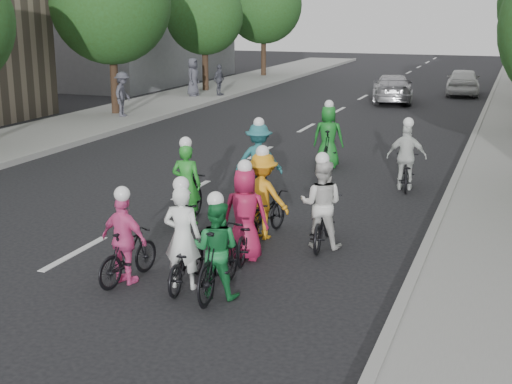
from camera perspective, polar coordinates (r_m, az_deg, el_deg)
The scene contains 23 objects.
ground at distance 13.54m, azimuth -14.30°, elevation -4.79°, with size 120.00×120.00×0.00m, color black.
sidewalk_left at distance 25.97m, azimuth -16.48°, elevation 4.42°, with size 4.00×80.00×0.15m, color gray.
curb_left at distance 24.86m, azimuth -12.87°, elevation 4.25°, with size 0.18×80.00×0.18m, color #999993.
curb_right at distance 20.93m, azimuth 16.16°, elevation 2.14°, with size 0.18×80.00×0.18m, color #999993.
bldg_sw at distance 45.02m, azimuth -11.31°, elevation 13.81°, with size 10.00×14.00×8.00m, color slate.
tree_l_3 at distance 29.86m, azimuth -11.56°, elevation 14.54°, with size 4.80×4.80×6.93m.
tree_l_4 at distance 37.82m, azimuth -4.15°, elevation 13.90°, with size 4.00×4.00×5.97m.
tree_l_5 at distance 46.16m, azimuth 0.62°, elevation 14.73°, with size 4.80×4.80×6.93m.
cyclist_0 at distance 11.52m, azimuth -5.73°, elevation -4.75°, with size 0.72×1.65×1.84m.
cyclist_1 at distance 11.13m, azimuth -3.06°, elevation -5.07°, with size 0.78×1.90×1.69m.
cyclist_2 at distance 13.86m, azimuth 0.57°, elevation -0.92°, with size 1.18×1.72×1.84m.
cyclist_3 at distance 11.81m, azimuth -10.33°, elevation -4.37°, with size 0.92×1.53×1.64m.
cyclist_4 at distance 12.72m, azimuth -0.80°, elevation -2.58°, with size 0.89×1.72×1.82m.
cyclist_5 at distance 14.85m, azimuth -5.44°, elevation -0.11°, with size 0.68×1.74×1.84m.
cyclist_6 at distance 13.41m, azimuth 5.29°, elevation -1.69°, with size 0.87×1.77×1.82m.
cyclist_7 at distance 16.96m, azimuth 0.27°, elevation 2.17°, with size 1.22×1.66×1.89m.
cyclist_8 at distance 17.98m, azimuth 11.95°, elevation 2.18°, with size 1.01×1.61×1.80m.
cyclist_9 at distance 20.20m, azimuth 5.83°, elevation 3.99°, with size 0.91×1.85×1.90m.
follow_car_lead at distance 34.78m, azimuth 10.86°, elevation 8.15°, with size 1.83×4.50×1.31m, color #B1B1B6.
follow_car_trail at distance 38.51m, azimuth 16.23°, elevation 8.49°, with size 1.63×4.05×1.38m, color silver.
spectator_0 at distance 29.06m, azimuth -10.61°, elevation 7.71°, with size 1.15×0.66×1.78m, color #4C4B58.
spectator_1 at distance 35.60m, azimuth -2.97°, elevation 8.95°, with size 0.89×0.37×1.52m, color #525460.
spectator_2 at distance 35.47m, azimuth -5.07°, elevation 9.16°, with size 0.90×0.59×1.85m, color #474753.
Camera 1 is at (7.44, -10.44, 4.39)m, focal length 50.00 mm.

